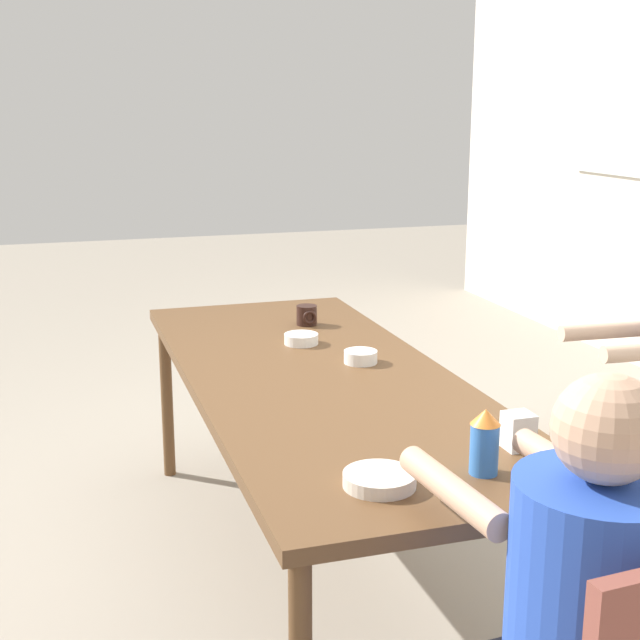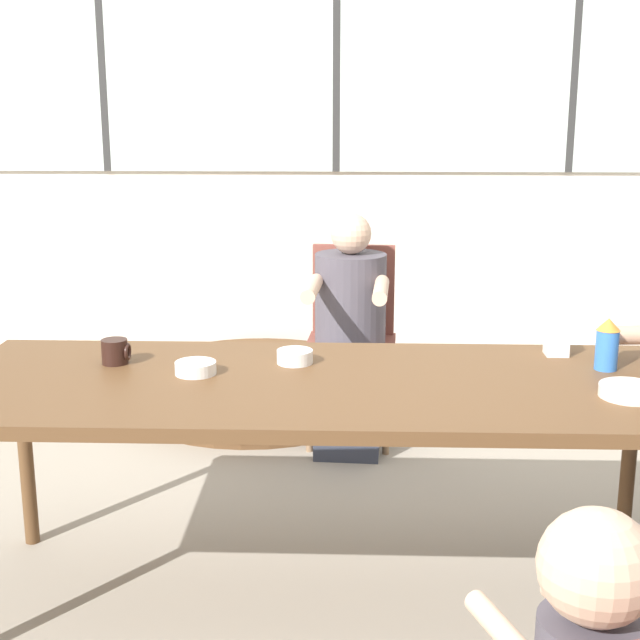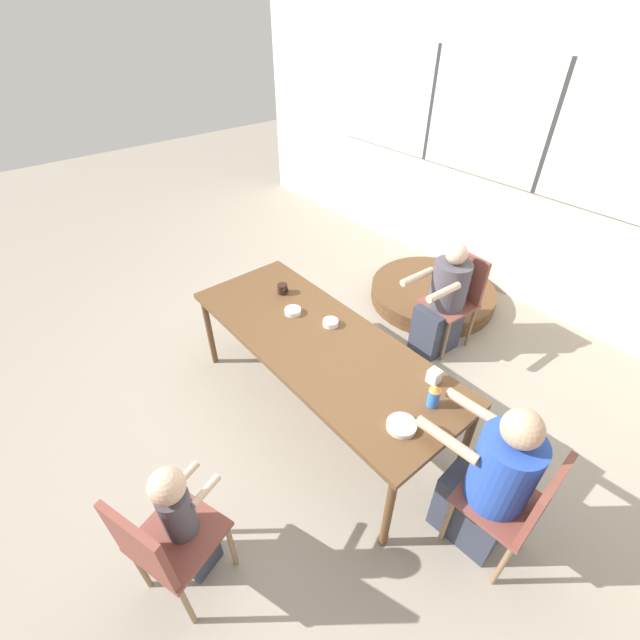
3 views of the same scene
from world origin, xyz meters
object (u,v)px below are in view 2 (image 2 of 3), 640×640
at_px(coffee_mug, 116,352).
at_px(folded_table_stack, 256,387).
at_px(bowl_fruit, 295,357).
at_px(milk_carton_small, 557,341).
at_px(chair_for_woman_green_shirt, 352,323).
at_px(person_woman_green_shirt, 350,346).
at_px(bowl_white_shallow, 196,368).
at_px(bowl_cereal, 630,391).
at_px(sippy_cup, 607,343).

bearing_deg(coffee_mug, folded_table_stack, 82.10).
bearing_deg(bowl_fruit, coffee_mug, -177.56).
height_order(coffee_mug, milk_carton_small, milk_carton_small).
xyz_separation_m(chair_for_woman_green_shirt, milk_carton_small, (0.65, -1.20, 0.25)).
distance_m(person_woman_green_shirt, folded_table_stack, 0.83).
relative_size(person_woman_green_shirt, bowl_fruit, 9.39).
distance_m(bowl_white_shallow, bowl_cereal, 1.24).
height_order(person_woman_green_shirt, bowl_cereal, person_woman_green_shirt).
bearing_deg(bowl_white_shallow, folded_table_stack, 90.79).
height_order(sippy_cup, bowl_fruit, sippy_cup).
distance_m(coffee_mug, folded_table_stack, 1.87).
relative_size(person_woman_green_shirt, sippy_cup, 6.57).
distance_m(chair_for_woman_green_shirt, bowl_fruit, 1.35).
xyz_separation_m(bowl_cereal, bowl_fruit, (-0.94, 0.29, 0.00)).
xyz_separation_m(chair_for_woman_green_shirt, bowl_cereal, (0.76, -1.62, 0.22)).
height_order(coffee_mug, bowl_white_shallow, coffee_mug).
distance_m(person_woman_green_shirt, bowl_white_shallow, 1.39).
distance_m(bowl_white_shallow, bowl_fruit, 0.31).
distance_m(chair_for_woman_green_shirt, bowl_cereal, 1.80).
xyz_separation_m(person_woman_green_shirt, coffee_mug, (-0.72, -1.18, 0.30)).
bearing_deg(bowl_fruit, bowl_white_shallow, -156.82).
height_order(sippy_cup, bowl_cereal, sippy_cup).
height_order(person_woman_green_shirt, sippy_cup, person_woman_green_shirt).
distance_m(coffee_mug, milk_carton_small, 1.39).
bearing_deg(coffee_mug, person_woman_green_shirt, 58.44).
distance_m(sippy_cup, bowl_cereal, 0.27).
bearing_deg(folded_table_stack, chair_for_woman_green_shirt, -37.86).
relative_size(milk_carton_small, bowl_fruit, 0.83).
height_order(sippy_cup, bowl_white_shallow, sippy_cup).
height_order(bowl_white_shallow, bowl_cereal, bowl_white_shallow).
bearing_deg(bowl_white_shallow, chair_for_woman_green_shirt, 72.05).
height_order(milk_carton_small, bowl_fruit, milk_carton_small).
bearing_deg(bowl_fruit, sippy_cup, -2.05).
xyz_separation_m(coffee_mug, bowl_fruit, (0.55, 0.02, -0.02)).
bearing_deg(bowl_cereal, bowl_fruit, 162.67).
xyz_separation_m(sippy_cup, milk_carton_small, (-0.11, 0.16, -0.03)).
bearing_deg(folded_table_stack, sippy_cup, -54.11).
distance_m(person_woman_green_shirt, sippy_cup, 1.46).
xyz_separation_m(milk_carton_small, bowl_cereal, (0.11, -0.42, -0.03)).
height_order(chair_for_woman_green_shirt, milk_carton_small, chair_for_woman_green_shirt).
bearing_deg(chair_for_woman_green_shirt, folded_table_stack, -34.18).
bearing_deg(coffee_mug, chair_for_woman_green_shirt, 61.41).
distance_m(chair_for_woman_green_shirt, folded_table_stack, 0.76).
bearing_deg(bowl_fruit, person_woman_green_shirt, 81.66).
relative_size(sippy_cup, milk_carton_small, 1.72).
height_order(person_woman_green_shirt, folded_table_stack, person_woman_green_shirt).
xyz_separation_m(bowl_white_shallow, bowl_cereal, (1.23, -0.17, -0.00)).
xyz_separation_m(coffee_mug, sippy_cup, (1.50, -0.01, 0.04)).
relative_size(sippy_cup, bowl_cereal, 0.95).
xyz_separation_m(person_woman_green_shirt, sippy_cup, (0.78, -1.19, 0.34)).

